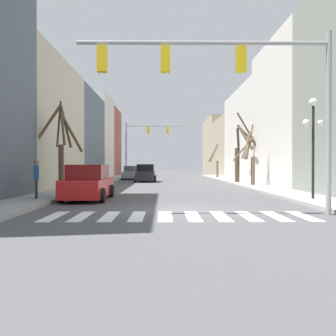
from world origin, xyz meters
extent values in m
plane|color=#4C4C4F|center=(0.00, 0.00, 0.00)|extent=(240.00, 240.00, 0.00)
cube|color=#9E9E99|center=(-6.33, 0.00, 0.07)|extent=(2.20, 90.00, 0.15)
cube|color=#BCB299|center=(-10.44, 13.55, 4.54)|extent=(6.00, 12.83, 9.09)
cube|color=#515B66|center=(-10.44, 25.90, 4.52)|extent=(6.00, 11.88, 9.05)
cube|color=beige|center=(-10.44, 36.27, 5.30)|extent=(6.00, 8.85, 10.60)
cube|color=#934C3D|center=(-10.44, 45.45, 5.06)|extent=(6.00, 9.53, 10.11)
cube|color=beige|center=(10.44, 15.26, 5.51)|extent=(6.00, 11.13, 11.02)
cube|color=beige|center=(10.44, 28.69, 4.91)|extent=(6.00, 15.73, 9.81)
cube|color=tan|center=(10.44, 43.34, 4.21)|extent=(6.00, 13.57, 8.41)
cube|color=tan|center=(10.44, 57.59, 5.01)|extent=(6.00, 14.94, 10.02)
cube|color=white|center=(-4.05, -1.76, 0.00)|extent=(0.45, 2.60, 0.01)
cube|color=white|center=(-3.15, -1.76, 0.00)|extent=(0.45, 2.60, 0.01)
cube|color=white|center=(-2.25, -1.76, 0.00)|extent=(0.45, 2.60, 0.01)
cube|color=white|center=(-1.35, -1.76, 0.00)|extent=(0.45, 2.60, 0.01)
cube|color=white|center=(-0.45, -1.76, 0.00)|extent=(0.45, 2.60, 0.01)
cube|color=white|center=(0.45, -1.76, 0.00)|extent=(0.45, 2.60, 0.01)
cube|color=white|center=(1.35, -1.76, 0.00)|extent=(0.45, 2.60, 0.01)
cube|color=white|center=(2.25, -1.76, 0.00)|extent=(0.45, 2.60, 0.01)
cube|color=white|center=(3.15, -1.76, 0.00)|extent=(0.45, 2.60, 0.01)
cube|color=white|center=(4.05, -1.76, 0.00)|extent=(0.45, 2.60, 0.01)
cylinder|color=gray|center=(4.98, -1.48, 3.05)|extent=(0.18, 0.18, 6.09)
cylinder|color=gray|center=(0.81, -1.48, 5.69)|extent=(8.34, 0.14, 0.14)
cube|color=yellow|center=(2.06, -1.48, 5.14)|extent=(0.32, 0.28, 0.84)
cube|color=yellow|center=(-0.44, -1.48, 5.14)|extent=(0.32, 0.28, 0.84)
cube|color=yellow|center=(-2.53, -1.48, 5.14)|extent=(0.32, 0.28, 0.84)
cylinder|color=gray|center=(-4.98, 32.57, 3.37)|extent=(0.18, 0.18, 6.74)
cylinder|color=gray|center=(-1.18, 32.57, 6.34)|extent=(7.60, 0.14, 0.14)
cube|color=yellow|center=(-2.32, 32.57, 5.79)|extent=(0.32, 0.28, 0.84)
cube|color=yellow|center=(-0.04, 32.57, 5.79)|extent=(0.32, 0.28, 0.84)
cylinder|color=black|center=(6.21, 3.08, 2.22)|extent=(0.12, 0.12, 4.15)
sphere|color=white|center=(6.21, 3.08, 4.48)|extent=(0.36, 0.36, 0.36)
sphere|color=white|center=(5.89, 3.08, 3.55)|extent=(0.31, 0.31, 0.31)
sphere|color=white|center=(6.53, 3.08, 3.55)|extent=(0.31, 0.31, 0.31)
cube|color=gray|center=(-4.03, 30.19, 0.55)|extent=(1.90, 4.69, 0.74)
cube|color=#464648|center=(-4.03, 30.19, 1.23)|extent=(1.75, 2.44, 0.61)
cylinder|color=black|center=(-5.00, 31.65, 0.32)|extent=(0.22, 0.64, 0.64)
cylinder|color=black|center=(-3.06, 31.65, 0.32)|extent=(0.22, 0.64, 0.64)
cylinder|color=black|center=(-5.00, 28.74, 0.32)|extent=(0.22, 0.64, 0.64)
cylinder|color=black|center=(-3.06, 28.74, 0.32)|extent=(0.22, 0.64, 0.64)
cube|color=red|center=(-4.09, 4.26, 0.59)|extent=(1.77, 4.80, 0.82)
cube|color=maroon|center=(-4.09, 4.26, 1.33)|extent=(1.63, 2.49, 0.67)
cylinder|color=black|center=(-5.00, 5.75, 0.32)|extent=(0.22, 0.64, 0.64)
cylinder|color=black|center=(-3.19, 5.75, 0.32)|extent=(0.22, 0.64, 0.64)
cylinder|color=black|center=(-5.00, 2.77, 0.32)|extent=(0.22, 0.64, 0.64)
cylinder|color=black|center=(-3.19, 2.77, 0.32)|extent=(0.22, 0.64, 0.64)
cube|color=black|center=(-2.25, 23.74, 0.60)|extent=(1.74, 4.57, 0.84)
cube|color=black|center=(-2.25, 23.74, 1.37)|extent=(1.60, 2.38, 0.69)
cylinder|color=black|center=(-1.36, 22.32, 0.32)|extent=(0.22, 0.64, 0.64)
cylinder|color=black|center=(-3.13, 22.32, 0.32)|extent=(0.22, 0.64, 0.64)
cylinder|color=black|center=(-1.36, 25.15, 0.32)|extent=(0.22, 0.64, 0.64)
cylinder|color=black|center=(-3.13, 25.15, 0.32)|extent=(0.22, 0.64, 0.64)
cylinder|color=#282D47|center=(-6.21, 3.19, 0.57)|extent=(0.13, 0.13, 0.84)
cylinder|color=#282D47|center=(-6.30, 3.48, 0.57)|extent=(0.13, 0.13, 0.84)
cube|color=#235693|center=(-6.26, 3.33, 1.32)|extent=(0.35, 0.46, 0.66)
sphere|color=#8C664C|center=(-6.26, 3.33, 1.80)|extent=(0.24, 0.24, 0.24)
cylinder|color=#235693|center=(-6.18, 3.11, 1.28)|extent=(0.18, 0.30, 0.64)
cylinder|color=#235693|center=(-6.33, 3.56, 1.28)|extent=(0.18, 0.30, 0.64)
cylinder|color=#282D47|center=(-6.26, 15.07, 0.52)|extent=(0.11, 0.11, 0.75)
cylinder|color=#282D47|center=(-5.99, 15.08, 0.52)|extent=(0.11, 0.11, 0.75)
cube|color=#337542|center=(-6.13, 15.08, 1.19)|extent=(0.38, 0.23, 0.59)
sphere|color=#8C664C|center=(-6.13, 15.08, 1.62)|extent=(0.21, 0.21, 0.21)
cylinder|color=#337542|center=(-6.33, 15.06, 1.15)|extent=(0.26, 0.10, 0.57)
cylinder|color=#337542|center=(-5.92, 15.09, 1.15)|extent=(0.26, 0.10, 0.57)
cylinder|color=brown|center=(5.93, 32.34, 1.15)|extent=(0.26, 0.26, 2.00)
cylinder|color=brown|center=(5.51, 32.51, 3.10)|extent=(0.95, 0.46, 2.19)
cylinder|color=brown|center=(5.42, 31.71, 2.89)|extent=(1.05, 1.42, 1.83)
cylinder|color=brown|center=(5.40, 32.39, 2.99)|extent=(1.18, 0.25, 2.11)
cylinder|color=#473828|center=(5.98, 20.03, 1.64)|extent=(0.41, 0.41, 2.98)
cylinder|color=#473828|center=(7.01, 19.52, 3.95)|extent=(2.15, 1.26, 2.56)
cylinder|color=#473828|center=(6.48, 19.13, 4.06)|extent=(1.10, 2.02, 2.36)
cylinder|color=#473828|center=(6.22, 20.78, 3.86)|extent=(0.63, 1.69, 2.20)
cylinder|color=#473828|center=(6.80, 19.59, 4.67)|extent=(1.77, 1.07, 3.24)
cylinder|color=brown|center=(-6.25, 7.61, 1.47)|extent=(0.31, 0.31, 2.64)
cylinder|color=brown|center=(-7.00, 7.53, 3.86)|extent=(1.66, 0.33, 2.45)
cylinder|color=brown|center=(-6.06, 8.00, 3.79)|extent=(0.51, 0.92, 2.32)
cylinder|color=brown|center=(-5.69, 7.76, 3.47)|extent=(1.25, 0.46, 2.22)
cylinder|color=brown|center=(-6.03, 7.16, 3.66)|extent=(0.56, 1.04, 1.88)
cylinder|color=brown|center=(-6.48, 8.05, 3.97)|extent=(0.58, 0.99, 2.58)
cylinder|color=brown|center=(6.21, 14.93, 1.19)|extent=(0.29, 0.29, 2.08)
cylinder|color=brown|center=(5.69, 14.46, 3.31)|extent=(1.13, 1.09, 2.39)
cylinder|color=brown|center=(5.44, 14.78, 2.85)|extent=(1.63, 0.45, 1.87)
cylinder|color=brown|center=(5.98, 15.47, 2.97)|extent=(0.55, 1.21, 1.76)
cylinder|color=brown|center=(6.07, 15.39, 3.38)|extent=(0.37, 1.02, 2.63)
cylinder|color=brown|center=(5.79, 14.41, 2.89)|extent=(0.89, 1.18, 1.71)
camera|label=1|loc=(-0.50, -14.44, 1.67)|focal=42.00mm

